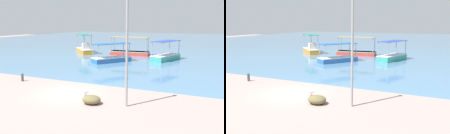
% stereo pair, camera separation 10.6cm
% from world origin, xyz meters
% --- Properties ---
extents(ground, '(120.00, 120.00, 0.00)m').
position_xyz_m(ground, '(0.00, 0.00, 0.00)').
color(ground, gray).
extents(harbor_water, '(110.00, 90.00, 0.00)m').
position_xyz_m(harbor_water, '(0.00, 48.00, 0.00)').
color(harbor_water, teal).
rests_on(harbor_water, ground).
extents(fishing_boat_far_left, '(4.12, 5.04, 2.29)m').
position_xyz_m(fishing_boat_far_left, '(-2.94, 13.70, 0.48)').
color(fishing_boat_far_left, '#2E64AC').
rests_on(fishing_boat_far_left, harbor_water).
extents(fishing_boat_outer, '(4.32, 4.29, 2.94)m').
position_xyz_m(fishing_boat_outer, '(-10.37, 19.67, 0.66)').
color(fishing_boat_outer, orange).
rests_on(fishing_boat_outer, harbor_water).
extents(fishing_boat_near_left, '(3.11, 5.12, 2.50)m').
position_xyz_m(fishing_boat_near_left, '(2.85, 17.82, 0.53)').
color(fishing_boat_near_left, teal).
rests_on(fishing_boat_near_left, harbor_water).
extents(fishing_boat_center, '(5.89, 2.11, 2.68)m').
position_xyz_m(fishing_boat_center, '(-3.14, 20.60, 0.50)').
color(fishing_boat_center, '#CD4031').
rests_on(fishing_boat_center, harbor_water).
extents(pelican, '(0.80, 0.37, 0.80)m').
position_xyz_m(pelican, '(1.43, -0.12, 0.38)').
color(pelican, '#E0997A').
rests_on(pelican, ground).
extents(lamp_post, '(0.28, 0.28, 6.65)m').
position_xyz_m(lamp_post, '(4.68, -0.84, 3.69)').
color(lamp_post, gray).
rests_on(lamp_post, ground).
extents(mooring_bollard, '(0.23, 0.23, 0.69)m').
position_xyz_m(mooring_bollard, '(-5.57, 1.43, 0.37)').
color(mooring_bollard, '#47474C').
rests_on(mooring_bollard, ground).
extents(net_pile, '(1.17, 0.99, 0.53)m').
position_xyz_m(net_pile, '(2.58, -1.30, 0.27)').
color(net_pile, brown).
rests_on(net_pile, ground).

